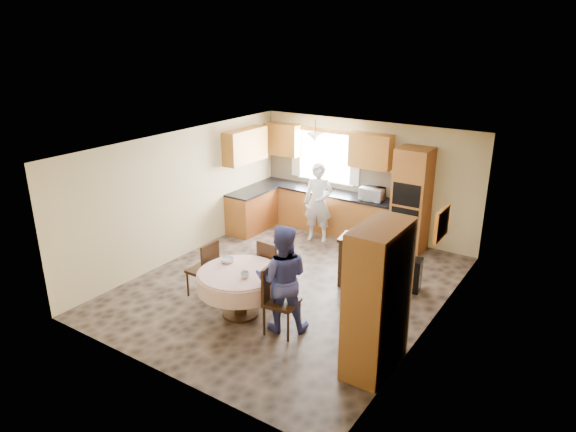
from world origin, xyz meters
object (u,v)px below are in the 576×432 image
(cupboard, at_px, (378,299))
(person_dining, at_px, (282,279))
(chair_right, at_px, (277,296))
(person_sink, at_px, (318,203))
(chair_left, at_px, (206,267))
(chair_back, at_px, (271,265))
(oven_tower, at_px, (411,200))
(sideboard, at_px, (373,266))
(dining_table, at_px, (240,281))

(cupboard, bearing_deg, person_dining, 176.32)
(chair_right, xyz_separation_m, person_sink, (-1.29, 3.41, 0.26))
(chair_left, relative_size, person_sink, 0.59)
(cupboard, xyz_separation_m, chair_back, (-2.30, 0.88, -0.47))
(person_dining, bearing_deg, chair_back, -76.30)
(oven_tower, height_order, sideboard, oven_tower)
(chair_right, bearing_deg, chair_back, 31.87)
(chair_back, bearing_deg, chair_right, 133.08)
(chair_left, bearing_deg, chair_back, 127.88)
(cupboard, height_order, person_sink, cupboard)
(dining_table, distance_m, chair_left, 0.86)
(cupboard, bearing_deg, chair_right, -179.84)
(sideboard, xyz_separation_m, person_dining, (-0.59, -1.94, 0.40))
(chair_left, distance_m, person_sink, 3.22)
(chair_back, distance_m, chair_right, 1.14)
(dining_table, xyz_separation_m, person_dining, (0.78, 0.04, 0.24))
(oven_tower, xyz_separation_m, chair_right, (-0.51, -4.01, -0.48))
(oven_tower, xyz_separation_m, sideboard, (0.11, -1.97, -0.64))
(cupboard, distance_m, chair_left, 3.21)
(chair_left, xyz_separation_m, chair_back, (0.87, 0.66, -0.01))
(cupboard, relative_size, person_dining, 1.23)
(sideboard, bearing_deg, dining_table, -133.72)
(cupboard, bearing_deg, person_sink, 130.12)
(sideboard, distance_m, dining_table, 2.41)
(dining_table, distance_m, chair_right, 0.75)
(oven_tower, relative_size, dining_table, 1.61)
(chair_back, distance_m, person_sink, 2.61)
(person_dining, bearing_deg, chair_right, 42.13)
(sideboard, bearing_deg, person_dining, -115.94)
(sideboard, height_order, person_sink, person_sink)
(chair_back, bearing_deg, sideboard, -135.46)
(dining_table, bearing_deg, oven_tower, 72.36)
(sideboard, relative_size, chair_right, 1.12)
(oven_tower, distance_m, chair_back, 3.41)
(sideboard, distance_m, chair_back, 1.78)
(chair_right, bearing_deg, cupboard, -97.41)
(chair_back, xyz_separation_m, person_dining, (0.76, -0.78, 0.29))
(cupboard, xyz_separation_m, person_dining, (-1.55, 0.10, -0.19))
(dining_table, bearing_deg, chair_right, -4.95)
(cupboard, xyz_separation_m, dining_table, (-2.33, 0.06, -0.43))
(sideboard, height_order, chair_right, chair_right)
(chair_right, distance_m, person_dining, 0.27)
(chair_right, height_order, person_sink, person_sink)
(oven_tower, bearing_deg, person_sink, -161.44)
(oven_tower, relative_size, chair_back, 2.17)
(cupboard, distance_m, person_dining, 1.56)
(chair_back, relative_size, chair_right, 0.93)
(chair_left, bearing_deg, dining_table, 80.11)
(oven_tower, height_order, chair_back, oven_tower)
(chair_back, bearing_deg, oven_tower, -107.87)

